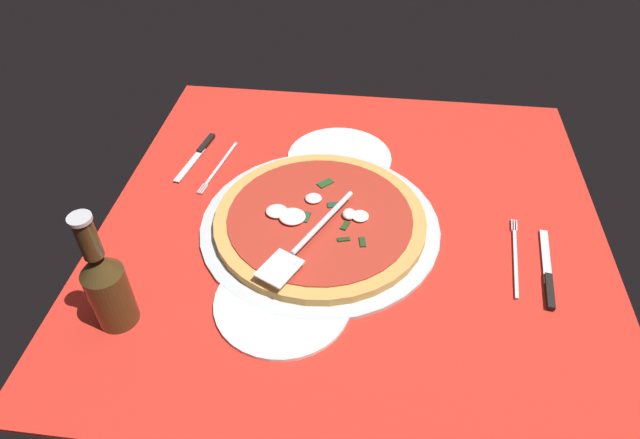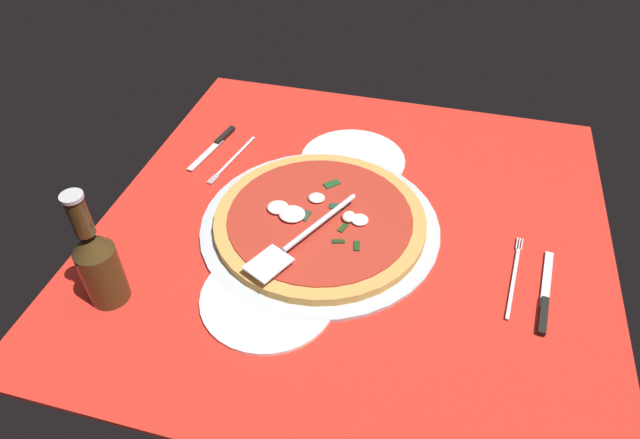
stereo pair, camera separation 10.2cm
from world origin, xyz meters
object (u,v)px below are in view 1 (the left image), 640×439
dinner_plate_right (339,158)px  place_setting_far (208,161)px  pizza_server (307,238)px  dinner_plate_left (283,302)px  pizza (320,219)px  place_setting_near (532,267)px  beer_bottle (106,285)px

dinner_plate_right → place_setting_far: bearing=98.7°
dinner_plate_right → pizza_server: 30.29cm
dinner_plate_left → pizza: (18.98, -3.80, 1.57)cm
dinner_plate_left → place_setting_near: 44.03cm
pizza → place_setting_far: size_ratio=1.90×
dinner_plate_left → place_setting_far: 43.08cm
dinner_plate_left → pizza: 19.42cm
dinner_plate_right → pizza: pizza is taller
dinner_plate_left → pizza: pizza is taller
pizza → beer_bottle: bearing=130.8°
pizza_server → place_setting_far: size_ratio=1.19×
beer_bottle → dinner_plate_right: bearing=-33.3°
pizza_server → place_setting_far: pizza_server is taller
place_setting_near → place_setting_far: bearing=76.4°
pizza_server → beer_bottle: beer_bottle is taller
pizza → pizza_server: pizza_server is taller
place_setting_near → place_setting_far: 69.00cm
dinner_plate_left → pizza_server: bearing=-13.3°
dinner_plate_right → pizza_server: pizza_server is taller
pizza → place_setting_far: 31.94cm
dinner_plate_left → beer_bottle: 27.44cm
pizza_server → place_setting_near: bearing=119.5°
dinner_plate_left → pizza_server: pizza_server is taller
pizza_server → dinner_plate_right: bearing=-158.9°
beer_bottle → dinner_plate_left: bearing=-76.2°
dinner_plate_right → place_setting_far: 28.61cm
beer_bottle → place_setting_far: bearing=-3.6°
pizza_server → beer_bottle: (-17.31, 28.10, 3.81)cm
dinner_plate_left → pizza_server: size_ratio=0.91×
dinner_plate_left → place_setting_near: size_ratio=1.06×
dinner_plate_right → place_setting_far: (-4.34, 28.27, -0.15)cm
dinner_plate_right → pizza: bearing=175.7°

